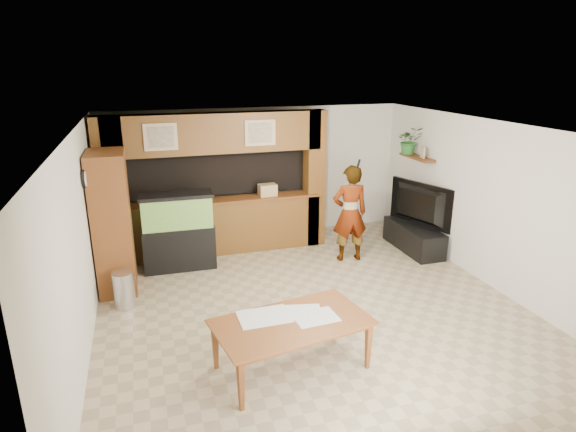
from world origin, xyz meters
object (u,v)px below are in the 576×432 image
object	(u,v)px
pantry_cabinet	(112,223)
aquarium	(178,232)
television	(416,205)
person	(350,213)
dining_table	(293,346)

from	to	relation	value
pantry_cabinet	aquarium	bearing A→B (deg)	26.55
aquarium	television	bearing A→B (deg)	-4.14
pantry_cabinet	person	bearing A→B (deg)	0.03
pantry_cabinet	dining_table	distance (m)	3.58
aquarium	person	xyz separation A→B (m)	(2.96, -0.50, 0.22)
aquarium	television	world-z (taller)	aquarium
aquarium	person	distance (m)	3.01
pantry_cabinet	person	size ratio (longest dim) A/B	1.25
aquarium	dining_table	distance (m)	3.53
person	dining_table	xyz separation A→B (m)	(-1.97, -2.86, -0.56)
person	dining_table	bearing A→B (deg)	60.95
television	dining_table	distance (m)	4.50
pantry_cabinet	aquarium	world-z (taller)	pantry_cabinet
dining_table	pantry_cabinet	bearing A→B (deg)	114.99
aquarium	person	world-z (taller)	person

